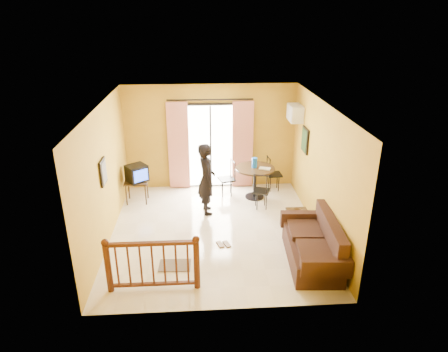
{
  "coord_description": "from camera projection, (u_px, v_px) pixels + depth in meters",
  "views": [
    {
      "loc": [
        -0.31,
        -7.66,
        4.51
      ],
      "look_at": [
        0.21,
        0.2,
        1.23
      ],
      "focal_mm": 32.0,
      "sensor_mm": 36.0,
      "label": 1
    }
  ],
  "objects": [
    {
      "name": "bowl",
      "position": [
        298.0,
        211.0,
        8.82
      ],
      "size": [
        0.21,
        0.21,
        0.06
      ],
      "primitive_type": "imported",
      "rotation": [
        0.0,
        0.0,
        0.22
      ],
      "color": "brown",
      "rests_on": "coffee_table"
    },
    {
      "name": "picture_left",
      "position": [
        103.0,
        172.0,
        7.89
      ],
      "size": [
        0.05,
        0.42,
        0.52
      ],
      "color": "black",
      "rests_on": "room_shell"
    },
    {
      "name": "ground",
      "position": [
        215.0,
        231.0,
        8.81
      ],
      "size": [
        5.0,
        5.0,
        0.0
      ],
      "primitive_type": "plane",
      "color": "beige",
      "rests_on": "ground"
    },
    {
      "name": "serving_tray",
      "position": [
        265.0,
        169.0,
        10.02
      ],
      "size": [
        0.33,
        0.27,
        0.02
      ],
      "primitive_type": "cube",
      "rotation": [
        0.0,
        0.0,
        -0.36
      ],
      "color": "beige",
      "rests_on": "dining_table"
    },
    {
      "name": "coffee_table",
      "position": [
        300.0,
        221.0,
        8.73
      ],
      "size": [
        0.47,
        0.84,
        0.37
      ],
      "color": "black",
      "rests_on": "ground"
    },
    {
      "name": "balcony_door",
      "position": [
        211.0,
        146.0,
        10.59
      ],
      "size": [
        2.25,
        0.14,
        2.46
      ],
      "color": "black",
      "rests_on": "ground"
    },
    {
      "name": "television",
      "position": [
        137.0,
        173.0,
        9.87
      ],
      "size": [
        0.62,
        0.61,
        0.42
      ],
      "rotation": [
        0.0,
        0.0,
        0.64
      ],
      "color": "black",
      "rests_on": "tv_table"
    },
    {
      "name": "stair_balustrade",
      "position": [
        152.0,
        262.0,
        6.77
      ],
      "size": [
        1.63,
        0.13,
        1.04
      ],
      "color": "#471E0F",
      "rests_on": "ground"
    },
    {
      "name": "dining_chairs",
      "position": [
        254.0,
        197.0,
        10.41
      ],
      "size": [
        1.76,
        1.51,
        0.95
      ],
      "color": "black",
      "rests_on": "ground"
    },
    {
      "name": "botanical_print",
      "position": [
        305.0,
        140.0,
        9.5
      ],
      "size": [
        0.05,
        0.5,
        0.6
      ],
      "color": "black",
      "rests_on": "room_shell"
    },
    {
      "name": "doormat",
      "position": [
        175.0,
        265.0,
        7.61
      ],
      "size": [
        0.62,
        0.42,
        0.02
      ],
      "primitive_type": "cube",
      "rotation": [
        0.0,
        0.0,
        -0.04
      ],
      "color": "#5E534B",
      "rests_on": "ground"
    },
    {
      "name": "water_jug",
      "position": [
        254.0,
        163.0,
        10.06
      ],
      "size": [
        0.14,
        0.14,
        0.26
      ],
      "primitive_type": "cylinder",
      "color": "blue",
      "rests_on": "dining_table"
    },
    {
      "name": "sofa",
      "position": [
        315.0,
        246.0,
        7.62
      ],
      "size": [
        0.99,
        1.95,
        0.91
      ],
      "rotation": [
        0.0,
        0.0,
        -0.07
      ],
      "color": "#321A13",
      "rests_on": "ground"
    },
    {
      "name": "standing_person",
      "position": [
        207.0,
        179.0,
        9.33
      ],
      "size": [
        0.5,
        0.68,
        1.72
      ],
      "primitive_type": "imported",
      "rotation": [
        0.0,
        0.0,
        1.72
      ],
      "color": "black",
      "rests_on": "ground"
    },
    {
      "name": "sandals",
      "position": [
        223.0,
        244.0,
        8.28
      ],
      "size": [
        0.31,
        0.27,
        0.03
      ],
      "color": "brown",
      "rests_on": "ground"
    },
    {
      "name": "air_conditioner",
      "position": [
        295.0,
        113.0,
        9.9
      ],
      "size": [
        0.31,
        0.6,
        0.4
      ],
      "color": "silver",
      "rests_on": "room_shell"
    },
    {
      "name": "room_shell",
      "position": [
        214.0,
        159.0,
        8.15
      ],
      "size": [
        5.0,
        5.0,
        5.0
      ],
      "color": "white",
      "rests_on": "ground"
    },
    {
      "name": "tv_table",
      "position": [
        136.0,
        184.0,
        9.98
      ],
      "size": [
        0.57,
        0.48,
        0.57
      ],
      "color": "black",
      "rests_on": "ground"
    },
    {
      "name": "dining_table",
      "position": [
        255.0,
        174.0,
        10.16
      ],
      "size": [
        0.99,
        0.99,
        0.82
      ],
      "color": "black",
      "rests_on": "ground"
    }
  ]
}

